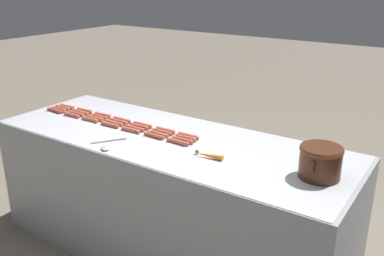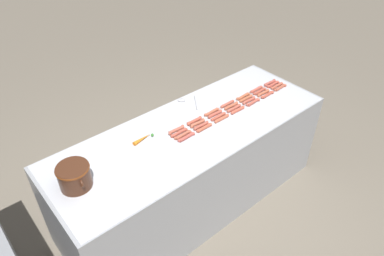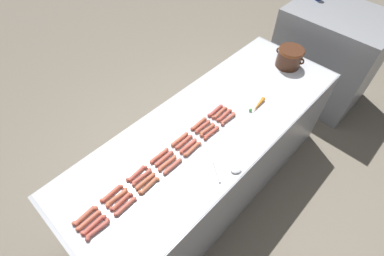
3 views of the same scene
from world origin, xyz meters
TOP-DOWN VIEW (x-y plane):
  - ground_plane at (0.00, 0.00)m, footprint 20.00×20.00m
  - griddle_counter at (0.00, 0.00)m, footprint 0.84×2.37m
  - hot_dog_0 at (-0.06, -1.01)m, footprint 0.04×0.16m
  - hot_dog_1 at (-0.07, -0.83)m, footprint 0.03×0.16m
  - hot_dog_2 at (-0.07, -0.63)m, footprint 0.04×0.16m
  - hot_dog_3 at (-0.07, -0.45)m, footprint 0.03×0.16m
  - hot_dog_4 at (-0.07, -0.26)m, footprint 0.03×0.16m
  - hot_dog_5 at (-0.07, -0.06)m, footprint 0.03×0.16m
  - hot_dog_6 at (-0.07, 0.12)m, footprint 0.03×0.16m
  - hot_dog_7 at (-0.02, -1.01)m, footprint 0.03×0.16m
  - hot_dog_8 at (-0.02, -0.82)m, footprint 0.03×0.16m
  - hot_dog_9 at (-0.03, -0.63)m, footprint 0.03×0.16m
  - hot_dog_10 at (-0.03, -0.44)m, footprint 0.03×0.16m
  - hot_dog_11 at (-0.03, -0.26)m, footprint 0.03×0.16m
  - hot_dog_12 at (-0.03, -0.06)m, footprint 0.03×0.16m
  - hot_dog_13 at (-0.03, 0.12)m, footprint 0.04×0.16m
  - hot_dog_14 at (0.02, -1.01)m, footprint 0.03×0.16m
  - hot_dog_15 at (0.02, -0.82)m, footprint 0.04×0.16m
  - hot_dog_16 at (0.01, -0.63)m, footprint 0.03×0.16m
  - hot_dog_17 at (0.01, -0.45)m, footprint 0.03×0.16m
  - hot_dog_18 at (0.02, -0.26)m, footprint 0.03×0.16m
  - hot_dog_19 at (0.01, -0.06)m, footprint 0.04×0.16m
  - hot_dog_20 at (0.01, 0.13)m, footprint 0.03×0.16m
  - hot_dog_21 at (0.05, -1.01)m, footprint 0.04×0.16m
  - hot_dog_22 at (0.06, -0.82)m, footprint 0.03×0.16m
  - hot_dog_23 at (0.05, -0.64)m, footprint 0.04×0.16m
  - hot_dog_24 at (0.06, -0.44)m, footprint 0.03×0.16m
  - hot_dog_25 at (0.06, -0.26)m, footprint 0.03×0.16m
  - hot_dog_26 at (0.05, -0.06)m, footprint 0.03×0.16m
  - hot_dog_27 at (0.05, 0.12)m, footprint 0.04×0.16m
  - bean_pot at (0.02, 0.98)m, footprint 0.27×0.22m
  - serving_spoon at (0.33, -0.21)m, footprint 0.24×0.19m
  - carrot at (0.13, 0.38)m, footprint 0.05×0.18m

SIDE VIEW (x-z plane):
  - ground_plane at x=0.00m, z-range 0.00..0.00m
  - griddle_counter at x=0.00m, z-range 0.00..0.84m
  - serving_spoon at x=0.33m, z-range 0.84..0.86m
  - hot_dog_0 at x=-0.06m, z-range 0.84..0.87m
  - hot_dog_1 at x=-0.07m, z-range 0.84..0.87m
  - hot_dog_2 at x=-0.07m, z-range 0.84..0.87m
  - hot_dog_3 at x=-0.07m, z-range 0.84..0.87m
  - hot_dog_4 at x=-0.07m, z-range 0.84..0.87m
  - hot_dog_5 at x=-0.07m, z-range 0.84..0.87m
  - hot_dog_6 at x=-0.07m, z-range 0.84..0.87m
  - hot_dog_7 at x=-0.02m, z-range 0.84..0.87m
  - hot_dog_8 at x=-0.02m, z-range 0.84..0.87m
  - hot_dog_9 at x=-0.03m, z-range 0.84..0.87m
  - hot_dog_10 at x=-0.03m, z-range 0.84..0.87m
  - hot_dog_11 at x=-0.03m, z-range 0.84..0.87m
  - hot_dog_12 at x=-0.03m, z-range 0.84..0.87m
  - hot_dog_13 at x=-0.03m, z-range 0.84..0.87m
  - hot_dog_14 at x=0.02m, z-range 0.84..0.87m
  - hot_dog_15 at x=0.02m, z-range 0.84..0.87m
  - hot_dog_16 at x=0.01m, z-range 0.84..0.87m
  - hot_dog_17 at x=0.01m, z-range 0.84..0.87m
  - hot_dog_18 at x=0.02m, z-range 0.84..0.87m
  - hot_dog_19 at x=0.01m, z-range 0.84..0.87m
  - hot_dog_20 at x=0.01m, z-range 0.84..0.87m
  - hot_dog_21 at x=0.05m, z-range 0.84..0.87m
  - hot_dog_22 at x=0.06m, z-range 0.84..0.87m
  - hot_dog_23 at x=0.05m, z-range 0.84..0.87m
  - hot_dog_24 at x=0.06m, z-range 0.84..0.87m
  - hot_dog_25 at x=0.06m, z-range 0.84..0.87m
  - hot_dog_26 at x=0.05m, z-range 0.84..0.87m
  - hot_dog_27 at x=0.05m, z-range 0.84..0.87m
  - carrot at x=0.13m, z-range 0.84..0.88m
  - bean_pot at x=0.02m, z-range 0.85..1.02m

